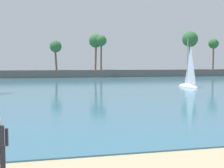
{
  "coord_description": "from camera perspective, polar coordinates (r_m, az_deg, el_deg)",
  "views": [
    {
      "loc": [
        -2.82,
        -0.26,
        3.18
      ],
      "look_at": [
        0.51,
        13.76,
        2.23
      ],
      "focal_mm": 48.21,
      "sensor_mm": 36.0,
      "label": 1
    }
  ],
  "objects": [
    {
      "name": "palm_headland",
      "position": [
        73.5,
        -10.03,
        3.09
      ],
      "size": [
        107.06,
        6.19,
        12.0
      ],
      "color": "#605B54",
      "rests_on": "ground"
    },
    {
      "name": "sea",
      "position": [
        61.81,
        -10.71,
        0.8
      ],
      "size": [
        220.0,
        103.35,
        0.06
      ],
      "primitive_type": "cube",
      "color": "#386B84",
      "rests_on": "ground"
    },
    {
      "name": "sailboat_near_shore",
      "position": [
        42.12,
        14.3,
        0.29
      ],
      "size": [
        1.46,
        4.87,
        7.06
      ],
      "color": "white",
      "rests_on": "sea"
    }
  ]
}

